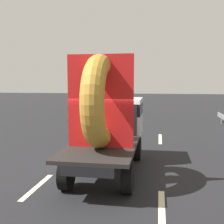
% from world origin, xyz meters
% --- Properties ---
extents(ground_plane, '(120.00, 120.00, 0.00)m').
position_xyz_m(ground_plane, '(0.00, 0.00, 0.00)').
color(ground_plane, black).
extents(flatbed_truck, '(2.02, 5.26, 3.75)m').
position_xyz_m(flatbed_truck, '(0.14, 0.31, 1.75)').
color(flatbed_truck, black).
rests_on(flatbed_truck, ground_plane).
extents(distant_sedan, '(1.73, 4.04, 1.32)m').
position_xyz_m(distant_sedan, '(-3.35, 18.36, 0.71)').
color(distant_sedan, black).
rests_on(distant_sedan, ground_plane).
extents(lane_dash_left_near, '(0.16, 2.03, 0.01)m').
position_xyz_m(lane_dash_left_near, '(-1.60, -1.63, 0.00)').
color(lane_dash_left_near, beige).
rests_on(lane_dash_left_near, ground_plane).
extents(lane_dash_left_far, '(0.16, 2.66, 0.01)m').
position_xyz_m(lane_dash_left_far, '(-1.60, 5.69, 0.00)').
color(lane_dash_left_far, beige).
rests_on(lane_dash_left_far, ground_plane).
extents(lane_dash_right_near, '(0.16, 2.40, 0.01)m').
position_xyz_m(lane_dash_right_near, '(1.89, -2.59, 0.00)').
color(lane_dash_right_near, beige).
rests_on(lane_dash_right_near, ground_plane).
extents(lane_dash_right_far, '(0.16, 2.54, 0.01)m').
position_xyz_m(lane_dash_right_far, '(1.89, 5.76, 0.00)').
color(lane_dash_right_far, beige).
rests_on(lane_dash_right_far, ground_plane).
extents(oncoming_car, '(1.71, 3.99, 1.30)m').
position_xyz_m(oncoming_car, '(-5.93, 26.97, 0.70)').
color(oncoming_car, black).
rests_on(oncoming_car, ground_plane).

